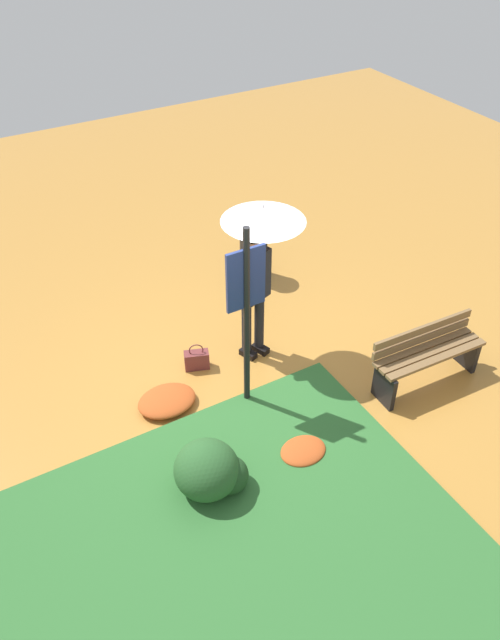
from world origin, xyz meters
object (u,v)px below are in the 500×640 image
info_sign_post (246,300)px  park_bench (427,355)px  trash_bin (254,252)px  handbag (197,360)px  person_with_umbrella (259,245)px

info_sign_post → park_bench: (1.99, -0.77, -1.04)m
info_sign_post → park_bench: 2.38m
info_sign_post → trash_bin: 2.77m
handbag → trash_bin: size_ratio=0.44×
person_with_umbrella → handbag: bearing=174.6°
park_bench → trash_bin: bearing=102.1°
person_with_umbrella → info_sign_post: size_ratio=0.89×
park_bench → trash_bin: 3.02m
park_bench → trash_bin: trash_bin is taller
trash_bin → info_sign_post: bearing=-121.9°
handbag → info_sign_post: bearing=-71.9°
info_sign_post → trash_bin: info_sign_post is taller
handbag → trash_bin: (1.62, 1.40, 0.29)m
person_with_umbrella → trash_bin: size_ratio=2.45×
park_bench → handbag: bearing=145.4°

